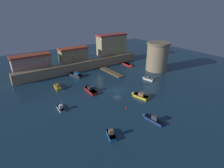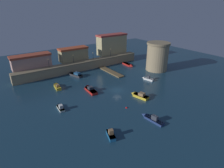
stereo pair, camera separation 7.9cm
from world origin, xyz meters
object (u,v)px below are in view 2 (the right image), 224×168
(moored_boat_0, at_px, (151,118))
(moored_boat_1, at_px, (90,89))
(moored_boat_5, at_px, (60,107))
(mooring_buoy_0, at_px, (126,108))
(moored_boat_3, at_px, (74,74))
(fortress_tower, at_px, (157,56))
(quay_lamp_2, at_px, (93,55))
(moored_boat_8, at_px, (110,133))
(quay_lamp_3, at_px, (111,51))
(quay_lamp_0, at_px, (48,62))
(moored_boat_6, at_px, (129,65))
(moored_boat_2, at_px, (57,86))
(moored_boat_4, at_px, (147,79))
(moored_boat_7, at_px, (139,95))
(quay_lamp_1, at_px, (73,58))

(moored_boat_0, height_order, moored_boat_1, moored_boat_0)
(moored_boat_5, bearing_deg, mooring_buoy_0, -120.36)
(moored_boat_3, bearing_deg, fortress_tower, -131.29)
(quay_lamp_2, bearing_deg, mooring_buoy_0, -105.62)
(fortress_tower, height_order, moored_boat_8, fortress_tower)
(quay_lamp_3, distance_m, moored_boat_3, 20.90)
(moored_boat_8, height_order, mooring_buoy_0, moored_boat_8)
(quay_lamp_0, relative_size, mooring_buoy_0, 5.97)
(moored_boat_0, distance_m, moored_boat_5, 23.46)
(fortress_tower, height_order, moored_boat_3, fortress_tower)
(quay_lamp_0, relative_size, moored_boat_1, 0.47)
(moored_boat_6, xyz_separation_m, mooring_buoy_0, (-23.37, -27.39, -0.39))
(moored_boat_2, distance_m, moored_boat_6, 34.13)
(moored_boat_0, relative_size, moored_boat_5, 1.44)
(moored_boat_1, height_order, moored_boat_3, moored_boat_3)
(quay_lamp_2, bearing_deg, moored_boat_0, -101.16)
(moored_boat_1, bearing_deg, moored_boat_0, -166.25)
(quay_lamp_2, bearing_deg, moored_boat_4, -68.95)
(moored_boat_7, distance_m, mooring_buoy_0, 7.51)
(moored_boat_6, height_order, moored_boat_8, moored_boat_8)
(quay_lamp_3, bearing_deg, moored_boat_0, -112.31)
(quay_lamp_2, height_order, moored_boat_1, quay_lamp_2)
(quay_lamp_1, bearing_deg, moored_boat_7, -78.79)
(moored_boat_6, bearing_deg, moored_boat_4, -14.06)
(moored_boat_8, bearing_deg, moored_boat_7, -41.70)
(moored_boat_1, xyz_separation_m, moored_boat_5, (-11.53, -5.00, -0.12))
(moored_boat_0, distance_m, moored_boat_7, 11.84)
(moored_boat_5, bearing_deg, moored_boat_7, -104.19)
(quay_lamp_3, xyz_separation_m, moored_boat_7, (-11.52, -31.30, -5.28))
(moored_boat_6, bearing_deg, quay_lamp_0, -99.33)
(quay_lamp_3, bearing_deg, mooring_buoy_0, -118.36)
(moored_boat_3, bearing_deg, moored_boat_0, 165.58)
(moored_boat_0, distance_m, mooring_buoy_0, 7.70)
(moored_boat_0, xyz_separation_m, moored_boat_7, (5.60, 10.43, 0.10))
(moored_boat_3, bearing_deg, quay_lamp_1, -42.74)
(quay_lamp_3, bearing_deg, quay_lamp_1, -180.00)
(moored_boat_0, height_order, moored_boat_2, moored_boat_0)
(moored_boat_2, height_order, moored_boat_3, moored_boat_3)
(quay_lamp_0, bearing_deg, moored_boat_4, -40.16)
(quay_lamp_2, xyz_separation_m, moored_boat_4, (8.94, -23.22, -5.06))
(moored_boat_4, relative_size, moored_boat_8, 1.06)
(moored_boat_3, height_order, moored_boat_5, moored_boat_3)
(moored_boat_1, xyz_separation_m, moored_boat_4, (21.39, -3.88, -0.04))
(quay_lamp_0, distance_m, quay_lamp_2, 18.58)
(moored_boat_6, distance_m, moored_boat_7, 29.54)
(quay_lamp_2, distance_m, quay_lamp_3, 8.89)
(fortress_tower, distance_m, quay_lamp_1, 33.46)
(quay_lamp_3, height_order, moored_boat_7, quay_lamp_3)
(fortress_tower, distance_m, moored_boat_4, 13.37)
(moored_boat_2, relative_size, mooring_buoy_0, 10.39)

